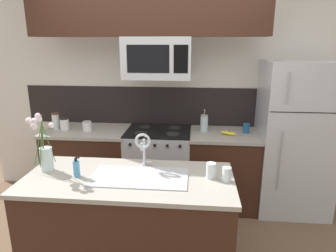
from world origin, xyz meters
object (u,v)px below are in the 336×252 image
object	(u,v)px
microwave	(158,58)
banana_bunch	(229,133)
stove_range	(159,166)
coffee_tin	(246,128)
storage_jar_short	(87,126)
sink_faucet	(143,145)
french_press	(204,123)
drinking_glass	(211,170)
spare_glass	(227,174)
storage_jar_tall	(56,121)
dish_soap_bottle	(77,168)
flower_vase	(45,152)
storage_jar_medium	(65,124)
refrigerator	(294,138)

from	to	relation	value
microwave	banana_bunch	size ratio (longest dim) A/B	3.91
stove_range	coffee_tin	xyz separation A→B (m)	(1.03, 0.05, 0.50)
storage_jar_short	sink_faucet	world-z (taller)	sink_faucet
french_press	microwave	bearing A→B (deg)	-171.43
storage_jar_short	drinking_glass	xyz separation A→B (m)	(1.42, -1.17, 0.01)
drinking_glass	spare_glass	size ratio (longest dim) A/B	1.10
drinking_glass	storage_jar_tall	bearing A→B (deg)	146.55
microwave	dish_soap_bottle	world-z (taller)	microwave
coffee_tin	banana_bunch	bearing A→B (deg)	-152.08
microwave	flower_vase	xyz separation A→B (m)	(-0.78, -1.18, -0.69)
french_press	dish_soap_bottle	distance (m)	1.69
storage_jar_tall	microwave	bearing A→B (deg)	-1.05
dish_soap_bottle	storage_jar_tall	bearing A→B (deg)	121.12
storage_jar_tall	french_press	size ratio (longest dim) A/B	0.75
storage_jar_tall	storage_jar_short	size ratio (longest dim) A/B	1.80
microwave	storage_jar_tall	size ratio (longest dim) A/B	3.73
dish_soap_bottle	spare_glass	world-z (taller)	dish_soap_bottle
dish_soap_bottle	drinking_glass	distance (m)	1.05
dish_soap_bottle	coffee_tin	bearing A→B (deg)	41.27
french_press	drinking_glass	size ratio (longest dim) A/B	2.16
storage_jar_tall	coffee_tin	bearing A→B (deg)	1.20
storage_jar_medium	spare_glass	bearing A→B (deg)	-33.94
coffee_tin	spare_glass	bearing A→B (deg)	-104.91
storage_jar_medium	coffee_tin	xyz separation A→B (m)	(2.16, 0.08, -0.02)
stove_range	storage_jar_short	size ratio (longest dim) A/B	8.41
banana_bunch	spare_glass	world-z (taller)	spare_glass
stove_range	storage_jar_medium	bearing A→B (deg)	-178.74
microwave	coffee_tin	world-z (taller)	microwave
coffee_tin	storage_jar_tall	bearing A→B (deg)	-178.80
storage_jar_tall	dish_soap_bottle	distance (m)	1.50
dish_soap_bottle	flower_vase	world-z (taller)	flower_vase
flower_vase	dish_soap_bottle	bearing A→B (deg)	-15.24
french_press	spare_glass	bearing A→B (deg)	-83.77
storage_jar_tall	storage_jar_medium	world-z (taller)	storage_jar_tall
french_press	drinking_glass	bearing A→B (deg)	-88.80
sink_faucet	dish_soap_bottle	bearing A→B (deg)	-155.72
storage_jar_medium	storage_jar_short	xyz separation A→B (m)	(0.28, -0.01, -0.02)
banana_bunch	sink_faucet	xyz separation A→B (m)	(-0.81, -0.99, 0.18)
stove_range	spare_glass	bearing A→B (deg)	-61.41
sink_faucet	spare_glass	distance (m)	0.71
microwave	drinking_glass	world-z (taller)	microwave
storage_jar_tall	drinking_glass	distance (m)	2.19
storage_jar_medium	spare_glass	size ratio (longest dim) A/B	1.29
microwave	french_press	xyz separation A→B (m)	(0.54, 0.08, -0.75)
french_press	spare_glass	distance (m)	1.32
french_press	drinking_glass	distance (m)	1.26
sink_faucet	french_press	bearing A→B (deg)	64.57
storage_jar_medium	sink_faucet	size ratio (longest dim) A/B	0.47
stove_range	microwave	world-z (taller)	microwave
stove_range	refrigerator	distance (m)	1.62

